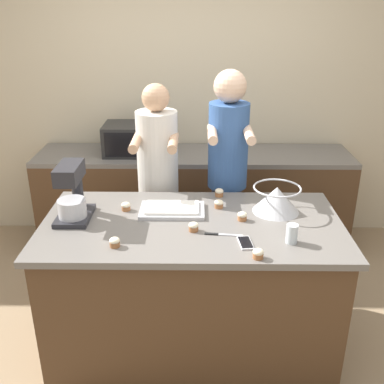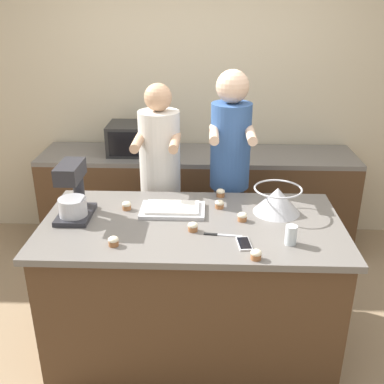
{
  "view_description": "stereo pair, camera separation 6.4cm",
  "coord_description": "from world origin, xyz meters",
  "views": [
    {
      "loc": [
        0.03,
        -2.42,
        2.16
      ],
      "look_at": [
        0.0,
        0.05,
        1.1
      ],
      "focal_mm": 42.0,
      "sensor_mm": 36.0,
      "label": 1
    },
    {
      "loc": [
        0.09,
        -2.42,
        2.16
      ],
      "look_at": [
        0.0,
        0.05,
        1.1
      ],
      "focal_mm": 42.0,
      "sensor_mm": 36.0,
      "label": 2
    }
  ],
  "objects": [
    {
      "name": "ground_plane",
      "position": [
        0.0,
        0.0,
        0.0
      ],
      "size": [
        16.0,
        16.0,
        0.0
      ],
      "primitive_type": "plane",
      "color": "#937A5B"
    },
    {
      "name": "back_wall",
      "position": [
        0.0,
        1.74,
        1.35
      ],
      "size": [
        10.0,
        0.06,
        2.7
      ],
      "color": "beige",
      "rests_on": "ground_plane"
    },
    {
      "name": "island_counter",
      "position": [
        0.0,
        0.0,
        0.46
      ],
      "size": [
        1.82,
        0.93,
        0.92
      ],
      "color": "#4C331E",
      "rests_on": "ground_plane"
    },
    {
      "name": "back_counter",
      "position": [
        0.0,
        1.39,
        0.45
      ],
      "size": [
        2.8,
        0.6,
        0.9
      ],
      "color": "#4C331E",
      "rests_on": "ground_plane"
    },
    {
      "name": "person_left",
      "position": [
        -0.26,
        0.67,
        0.87
      ],
      "size": [
        0.32,
        0.49,
        1.64
      ],
      "color": "brown",
      "rests_on": "ground_plane"
    },
    {
      "name": "person_right",
      "position": [
        0.25,
        0.67,
        0.94
      ],
      "size": [
        0.31,
        0.48,
        1.74
      ],
      "color": "#33384C",
      "rests_on": "ground_plane"
    },
    {
      "name": "stand_mixer",
      "position": [
        -0.72,
        0.05,
        1.08
      ],
      "size": [
        0.2,
        0.3,
        0.35
      ],
      "color": "#232328",
      "rests_on": "island_counter"
    },
    {
      "name": "mixing_bowl",
      "position": [
        0.53,
        0.16,
        1.01
      ],
      "size": [
        0.3,
        0.3,
        0.17
      ],
      "color": "#BCBCC1",
      "rests_on": "island_counter"
    },
    {
      "name": "baking_tray",
      "position": [
        -0.13,
        0.14,
        0.94
      ],
      "size": [
        0.41,
        0.25,
        0.04
      ],
      "color": "#BCBCC1",
      "rests_on": "island_counter"
    },
    {
      "name": "microwave_oven",
      "position": [
        -0.56,
        1.39,
        1.04
      ],
      "size": [
        0.46,
        0.37,
        0.26
      ],
      "color": "black",
      "rests_on": "back_counter"
    },
    {
      "name": "cell_phone",
      "position": [
        0.3,
        -0.26,
        0.93
      ],
      "size": [
        0.09,
        0.15,
        0.01
      ],
      "color": "silver",
      "rests_on": "island_counter"
    },
    {
      "name": "drinking_glass",
      "position": [
        0.55,
        -0.24,
        0.98
      ],
      "size": [
        0.07,
        0.07,
        0.11
      ],
      "color": "silver",
      "rests_on": "island_counter"
    },
    {
      "name": "knife",
      "position": [
        0.17,
        -0.16,
        0.93
      ],
      "size": [
        0.22,
        0.04,
        0.01
      ],
      "color": "#BCBCC1",
      "rests_on": "island_counter"
    },
    {
      "name": "cupcake_0",
      "position": [
        0.31,
        0.03,
        0.95
      ],
      "size": [
        0.06,
        0.06,
        0.06
      ],
      "color": "#9E6038",
      "rests_on": "island_counter"
    },
    {
      "name": "cupcake_1",
      "position": [
        -0.42,
        -0.3,
        0.95
      ],
      "size": [
        0.06,
        0.06,
        0.06
      ],
      "color": "#9E6038",
      "rests_on": "island_counter"
    },
    {
      "name": "cupcake_2",
      "position": [
        0.18,
        0.4,
        0.95
      ],
      "size": [
        0.06,
        0.06,
        0.06
      ],
      "color": "#9E6038",
      "rests_on": "island_counter"
    },
    {
      "name": "cupcake_3",
      "position": [
        0.35,
        -0.41,
        0.95
      ],
      "size": [
        0.06,
        0.06,
        0.06
      ],
      "color": "#9E6038",
      "rests_on": "island_counter"
    },
    {
      "name": "cupcake_4",
      "position": [
        -0.42,
        0.17,
        0.95
      ],
      "size": [
        0.06,
        0.06,
        0.06
      ],
      "color": "#9E6038",
      "rests_on": "island_counter"
    },
    {
      "name": "cupcake_5",
      "position": [
        0.01,
        -0.11,
        0.95
      ],
      "size": [
        0.06,
        0.06,
        0.06
      ],
      "color": "#9E6038",
      "rests_on": "island_counter"
    },
    {
      "name": "cupcake_6",
      "position": [
        0.17,
        0.21,
        0.95
      ],
      "size": [
        0.06,
        0.06,
        0.06
      ],
      "color": "#9E6038",
      "rests_on": "island_counter"
    }
  ]
}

